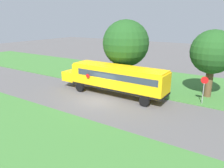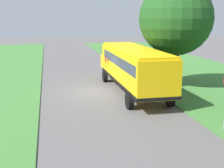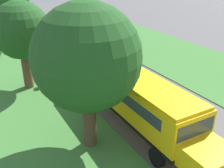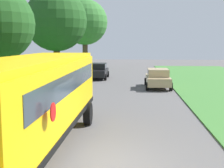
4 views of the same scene
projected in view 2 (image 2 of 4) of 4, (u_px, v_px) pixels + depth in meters
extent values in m
plane|color=#565454|center=(98.00, 92.00, 22.31)|extent=(120.00, 120.00, 0.00)
cube|color=#3D7533|center=(224.00, 85.00, 24.29)|extent=(12.00, 80.00, 0.08)
cube|color=yellow|center=(133.00, 66.00, 21.58)|extent=(2.50, 10.50, 2.20)
cube|color=yellow|center=(115.00, 62.00, 27.63)|extent=(2.20, 1.90, 1.10)
cube|color=yellow|center=(134.00, 49.00, 21.33)|extent=(2.35, 10.29, 0.16)
cube|color=black|center=(133.00, 80.00, 21.79)|extent=(2.54, 10.54, 0.20)
cube|color=#2D3842|center=(135.00, 60.00, 21.20)|extent=(2.53, 9.24, 0.64)
cube|color=#2D3842|center=(117.00, 52.00, 26.46)|extent=(2.25, 0.12, 0.80)
cylinder|color=red|center=(106.00, 59.00, 24.03)|extent=(0.03, 0.44, 0.44)
cylinder|color=black|center=(105.00, 76.00, 25.65)|extent=(0.30, 1.00, 1.00)
cylinder|color=black|center=(134.00, 75.00, 26.15)|extent=(0.30, 1.00, 1.00)
cylinder|color=black|center=(129.00, 101.00, 18.12)|extent=(0.30, 1.00, 1.00)
cylinder|color=black|center=(170.00, 98.00, 18.61)|extent=(0.30, 1.00, 1.00)
cylinder|color=#4C3826|center=(174.00, 67.00, 23.38)|extent=(0.73, 0.73, 3.12)
sphere|color=#1E4C1C|center=(176.00, 18.00, 22.62)|extent=(5.38, 5.38, 5.38)
sphere|color=#1E4C1C|center=(172.00, 12.00, 22.03)|extent=(3.73, 3.73, 3.73)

